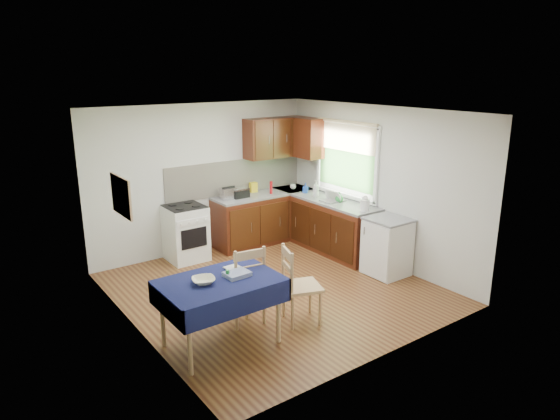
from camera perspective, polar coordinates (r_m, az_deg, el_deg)
floor at (r=7.21m, az=-0.63°, el=-9.01°), size 4.20×4.20×0.00m
ceiling at (r=6.57m, az=-0.69°, el=11.21°), size 4.00×4.20×0.02m
wall_back at (r=8.54m, az=-8.84°, el=3.61°), size 4.00×0.02×2.50m
wall_front at (r=5.29m, az=12.63°, el=-4.22°), size 4.00×0.02×2.50m
wall_left at (r=5.91m, az=-16.72°, el=-2.38°), size 0.02×4.20×2.50m
wall_right at (r=8.07m, az=11.03°, el=2.79°), size 0.02×4.20×2.50m
base_cabinets at (r=8.76m, az=1.86°, el=-1.45°), size 1.90×2.30×0.86m
worktop_back at (r=8.89m, az=-1.82°, el=1.82°), size 1.90×0.60×0.04m
worktop_right at (r=8.40m, az=6.27°, el=0.90°), size 0.60×1.70×0.04m
worktop_corner at (r=9.26m, az=1.51°, el=2.39°), size 0.60×0.60×0.04m
splashback at (r=8.84m, az=-5.03°, el=3.82°), size 2.70×0.02×0.60m
upper_cabinets at (r=8.98m, az=0.66°, el=8.27°), size 1.20×0.85×0.70m
stove at (r=8.27m, az=-10.73°, el=-2.57°), size 0.60×0.61×0.92m
window at (r=8.46m, az=7.58°, el=6.30°), size 0.04×1.48×1.26m
fridge at (r=7.73m, az=12.15°, el=-4.11°), size 0.58×0.60×0.89m
corkboard at (r=6.10m, az=-17.67°, el=1.52°), size 0.04×0.62×0.47m
dining_table at (r=5.62m, az=-6.87°, el=-8.93°), size 1.30×0.88×0.79m
chair_far at (r=6.12m, az=-3.95°, el=-8.23°), size 0.51×0.51×1.01m
chair_near at (r=6.13m, az=2.07°, el=-8.34°), size 0.55×0.55×0.98m
toaster at (r=8.49m, az=-5.89°, el=1.91°), size 0.28×0.18×0.22m
sandwich_press at (r=8.60m, az=-4.69°, el=2.00°), size 0.28×0.25×0.17m
sauce_bottle at (r=8.82m, az=-1.03°, el=2.59°), size 0.05×0.05×0.22m
yellow_packet at (r=8.94m, az=-3.07°, el=2.61°), size 0.15×0.12×0.18m
dish_rack at (r=8.39m, az=6.05°, el=1.18°), size 0.38×0.29×0.18m
kettle at (r=7.84m, az=9.66°, el=0.67°), size 0.15×0.15×0.25m
cup at (r=9.18m, az=1.49°, el=2.69°), size 0.14×0.14×0.09m
soap_bottle_a at (r=8.61m, az=4.13°, el=2.44°), size 0.13×0.13×0.29m
soap_bottle_b at (r=8.89m, az=2.93°, el=2.53°), size 0.11×0.11×0.18m
soap_bottle_c at (r=8.31m, az=6.79°, el=1.47°), size 0.14×0.14×0.17m
plate_bowl at (r=5.51m, az=-8.74°, el=-7.98°), size 0.31×0.31×0.06m
book at (r=5.78m, az=-5.93°, el=-6.94°), size 0.19×0.25×0.02m
spice_jar at (r=5.61m, az=-6.00°, el=-7.27°), size 0.04×0.04×0.09m
tea_towel at (r=5.65m, az=-4.93°, el=-7.30°), size 0.28×0.23×0.05m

